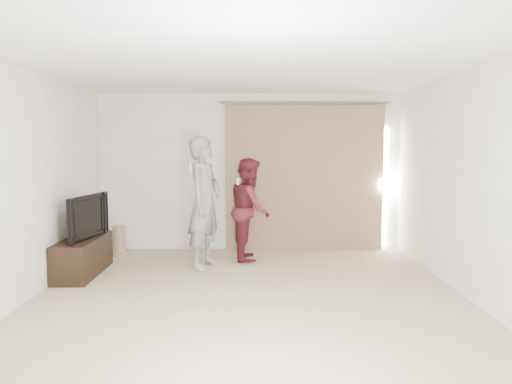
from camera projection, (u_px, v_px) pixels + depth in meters
floor at (249, 299)px, 5.70m from camera, size 5.50×5.50×0.00m
wall_back at (250, 172)px, 8.31m from camera, size 5.00×0.04×2.60m
wall_left at (25, 186)px, 5.55m from camera, size 0.04×5.50×2.60m
ceiling at (249, 68)px, 5.45m from camera, size 5.00×5.50×0.01m
curtain at (305, 178)px, 8.26m from camera, size 2.80×0.11×2.46m
tv_console at (83, 256)px, 6.77m from camera, size 0.45×1.29×0.50m
tv at (82, 217)px, 6.71m from camera, size 0.31×1.04×0.59m
scratching_post at (119, 243)px, 7.99m from camera, size 0.35×0.35×0.46m
person_man at (205, 203)px, 7.09m from camera, size 0.65×0.79×1.87m
person_woman at (250, 209)px, 7.61m from camera, size 0.60×0.77×1.55m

